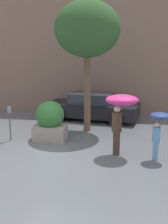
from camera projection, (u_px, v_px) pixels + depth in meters
The scene contains 8 objects.
ground_plane at pixel (61, 155), 8.81m from camera, with size 40.00×40.00×0.00m, color slate.
building_facade at pixel (89, 55), 14.47m from camera, with size 18.00×0.30×6.00m.
planter_box at pixel (50, 121), 10.17m from camera, with size 1.15×1.03×1.45m.
person_adult at pixel (121, 107), 8.51m from camera, with size 0.99×0.99×1.90m.
person_child at pixel (159, 125), 8.18m from camera, with size 0.61×0.61×1.43m.
parked_car_near at pixel (92, 107), 13.38m from camera, with size 4.60×2.50×1.27m.
street_tree at pixel (87, 30), 10.70m from camera, with size 2.54×2.54×5.10m.
parking_meter at pixel (10, 117), 10.08m from camera, with size 0.14×0.14×1.23m.
Camera 1 is at (1.96, -8.14, 3.14)m, focal length 45.00 mm.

